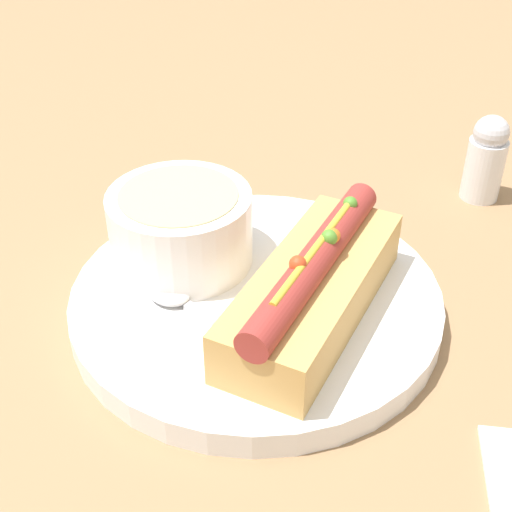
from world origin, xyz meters
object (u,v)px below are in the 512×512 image
spoon (189,304)px  salt_shaker (486,158)px  hot_dog (316,284)px  soup_bowl (177,227)px

spoon → salt_shaker: 0.31m
hot_dog → soup_bowl: hot_dog is taller
hot_dog → soup_bowl: bearing=85.8°
spoon → soup_bowl: bearing=-39.7°
spoon → salt_shaker: bearing=-105.5°
salt_shaker → soup_bowl: bearing=150.8°
soup_bowl → salt_shaker: 0.29m
soup_bowl → salt_shaker: (0.26, -0.14, -0.01)m
soup_bowl → spoon: 0.06m
salt_shaker → spoon: bearing=161.0°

